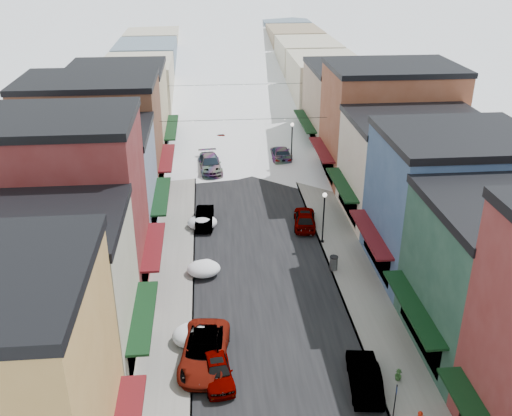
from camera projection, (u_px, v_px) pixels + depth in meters
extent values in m
cube|color=black|center=(234.00, 122.00, 76.38)|extent=(10.00, 160.00, 0.01)
cube|color=gray|center=(185.00, 123.00, 75.82)|extent=(3.20, 160.00, 0.15)
cube|color=gray|center=(283.00, 120.00, 76.88)|extent=(3.20, 160.00, 0.15)
cube|color=slate|center=(196.00, 123.00, 75.94)|extent=(0.10, 160.00, 0.15)
cube|color=slate|center=(272.00, 121.00, 76.76)|extent=(0.10, 160.00, 0.15)
cube|color=#BEB899|center=(36.00, 301.00, 30.59)|extent=(10.00, 8.00, 9.00)
cube|color=black|center=(20.00, 222.00, 28.57)|extent=(10.20, 8.20, 0.50)
cube|color=black|center=(143.00, 316.00, 31.59)|extent=(1.20, 6.80, 0.15)
cube|color=maroon|center=(56.00, 212.00, 37.12)|extent=(11.00, 8.00, 12.00)
cube|color=black|center=(40.00, 119.00, 34.46)|extent=(11.20, 8.20, 0.50)
cube|color=#590F14|center=(154.00, 246.00, 38.80)|extent=(1.20, 6.80, 0.15)
cube|color=gray|center=(90.00, 186.00, 45.57)|extent=(10.00, 9.00, 8.50)
cube|color=black|center=(82.00, 132.00, 43.65)|extent=(10.20, 9.20, 0.50)
cube|color=black|center=(161.00, 196.00, 46.46)|extent=(1.20, 7.65, 0.15)
cube|color=brown|center=(94.00, 139.00, 53.17)|extent=(12.00, 9.00, 10.50)
cube|color=black|center=(87.00, 80.00, 50.83)|extent=(12.20, 9.20, 0.50)
cube|color=#590F14|center=(167.00, 158.00, 54.58)|extent=(1.20, 7.65, 0.15)
cube|color=tan|center=(119.00, 115.00, 62.48)|extent=(10.00, 11.00, 9.50)
cube|color=black|center=(115.00, 69.00, 60.36)|extent=(10.20, 11.20, 0.50)
cube|color=black|center=(172.00, 127.00, 63.59)|extent=(1.20, 9.35, 0.15)
cube|color=#214537|center=(512.00, 283.00, 32.26)|extent=(10.00, 9.00, 9.00)
cube|color=black|center=(413.00, 307.00, 32.36)|extent=(1.20, 7.65, 0.15)
cube|color=#354F79|center=(450.00, 208.00, 40.16)|extent=(10.00, 9.00, 10.00)
cube|color=black|center=(461.00, 136.00, 37.93)|extent=(10.20, 9.20, 0.50)
cube|color=#590F14|center=(370.00, 233.00, 40.48)|extent=(1.20, 7.65, 0.15)
cube|color=beige|center=(413.00, 171.00, 48.64)|extent=(11.00, 9.00, 8.50)
cube|color=black|center=(419.00, 120.00, 46.72)|extent=(11.20, 9.20, 0.50)
cube|color=black|center=(342.00, 185.00, 48.59)|extent=(1.20, 7.65, 0.15)
cube|color=brown|center=(388.00, 126.00, 56.26)|extent=(12.00, 9.00, 11.00)
cube|color=black|center=(394.00, 67.00, 53.81)|extent=(12.20, 9.20, 0.50)
cube|color=#590F14|center=(321.00, 150.00, 56.70)|extent=(1.20, 7.65, 0.15)
cube|color=#997A64|center=(353.00, 109.00, 65.62)|extent=(10.00, 11.00, 9.00)
cube|color=black|center=(356.00, 67.00, 63.60)|extent=(10.20, 11.20, 0.50)
cube|color=black|center=(305.00, 121.00, 65.72)|extent=(1.20, 9.35, 0.15)
cube|color=gray|center=(139.00, 91.00, 75.48)|extent=(9.00, 13.00, 8.00)
cube|color=gray|center=(325.00, 87.00, 77.49)|extent=(9.00, 13.00, 8.00)
cube|color=gray|center=(148.00, 69.00, 88.10)|extent=(9.00, 13.00, 8.00)
cube|color=gray|center=(307.00, 67.00, 90.11)|extent=(9.00, 13.00, 8.00)
cube|color=gray|center=(154.00, 53.00, 100.72)|extent=(9.00, 13.00, 8.00)
cube|color=gray|center=(294.00, 51.00, 102.73)|extent=(9.00, 13.00, 8.00)
cube|color=gray|center=(159.00, 41.00, 113.34)|extent=(9.00, 13.00, 8.00)
cube|color=gray|center=(284.00, 39.00, 115.35)|extent=(9.00, 13.00, 8.00)
cylinder|color=black|center=(244.00, 119.00, 55.72)|extent=(16.40, 0.04, 0.04)
cylinder|color=black|center=(236.00, 85.00, 69.24)|extent=(16.40, 0.04, 0.04)
imported|color=white|center=(204.00, 351.00, 32.54)|extent=(3.25, 5.93, 1.57)
imported|color=gray|center=(217.00, 370.00, 31.34)|extent=(2.07, 4.09, 1.34)
imported|color=black|center=(205.00, 218.00, 48.49)|extent=(1.66, 4.18, 1.35)
imported|color=gray|center=(210.00, 164.00, 59.89)|extent=(2.74, 5.71, 1.60)
imported|color=black|center=(364.00, 376.00, 30.77)|extent=(2.06, 4.57, 1.46)
imported|color=gray|center=(305.00, 218.00, 48.24)|extent=(2.40, 4.68, 1.53)
imported|color=black|center=(280.00, 154.00, 62.81)|extent=(2.20, 5.38, 1.56)
imported|color=gray|center=(220.00, 140.00, 66.88)|extent=(1.98, 4.85, 1.65)
imported|color=silver|center=(247.00, 115.00, 76.39)|extent=(3.50, 6.47, 1.72)
sphere|color=red|center=(420.00, 414.00, 28.30)|extent=(0.25, 0.25, 0.25)
cylinder|color=black|center=(395.00, 401.00, 28.51)|extent=(0.06, 0.06, 2.06)
cube|color=navy|center=(397.00, 389.00, 28.19)|extent=(0.08, 0.28, 0.37)
cylinder|color=#505255|center=(334.00, 263.00, 41.72)|extent=(0.58, 0.58, 1.00)
cylinder|color=black|center=(334.00, 257.00, 41.50)|extent=(0.62, 0.62, 0.07)
cylinder|color=black|center=(322.00, 241.00, 45.70)|extent=(0.30, 0.30, 0.10)
cylinder|color=black|center=(323.00, 220.00, 44.87)|extent=(0.12, 0.12, 3.96)
sphere|color=white|center=(325.00, 195.00, 43.97)|extent=(0.36, 0.36, 0.36)
cylinder|color=black|center=(291.00, 165.00, 61.23)|extent=(0.33, 0.33, 0.11)
cylinder|color=black|center=(292.00, 146.00, 60.33)|extent=(0.13, 0.13, 4.38)
sphere|color=white|center=(292.00, 125.00, 59.32)|extent=(0.39, 0.39, 0.39)
imported|color=#36602C|center=(398.00, 375.00, 31.24)|extent=(0.42, 0.42, 0.66)
ellipsoid|color=white|center=(194.00, 335.00, 34.24)|extent=(2.68, 2.27, 1.13)
ellipsoid|color=white|center=(198.00, 326.00, 35.46)|extent=(1.15, 1.03, 0.57)
ellipsoid|color=white|center=(204.00, 269.00, 41.26)|extent=(2.43, 2.06, 1.03)
ellipsoid|color=white|center=(206.00, 263.00, 42.46)|extent=(1.04, 0.94, 0.52)
ellipsoid|color=white|center=(202.00, 222.00, 48.00)|extent=(2.51, 2.12, 1.06)
ellipsoid|color=white|center=(205.00, 219.00, 49.21)|extent=(1.07, 0.96, 0.54)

